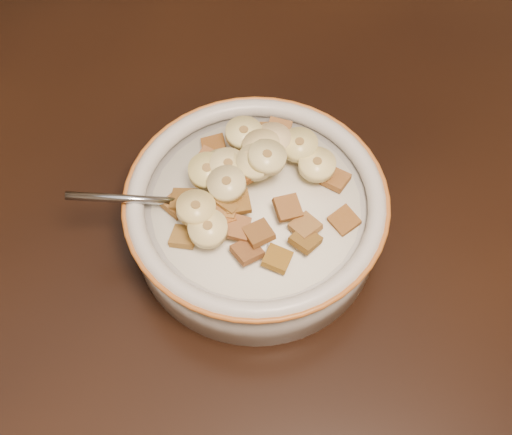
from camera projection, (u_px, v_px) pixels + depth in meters
cereal_bowl at (256, 220)px, 0.61m from camera, size 0.21×0.21×0.05m
milk at (256, 205)px, 0.59m from camera, size 0.17×0.17×0.00m
spoon at (215, 203)px, 0.58m from camera, size 0.06×0.06×0.01m
cereal_square_0 at (305, 226)px, 0.57m from camera, size 0.02×0.02×0.01m
cereal_square_1 at (214, 146)px, 0.61m from camera, size 0.03×0.03×0.01m
cereal_square_2 at (177, 204)px, 0.58m from camera, size 0.02×0.02×0.01m
cereal_square_3 at (307, 155)px, 0.60m from camera, size 0.02×0.02×0.01m
cereal_square_4 at (225, 209)px, 0.57m from camera, size 0.03×0.03×0.01m
cereal_square_5 at (238, 176)px, 0.58m from camera, size 0.02×0.02×0.01m
cereal_square_6 at (336, 179)px, 0.60m from camera, size 0.03×0.03×0.01m
cereal_square_7 at (208, 160)px, 0.60m from camera, size 0.03×0.03×0.01m
cereal_square_8 at (225, 209)px, 0.57m from camera, size 0.02×0.02×0.01m
cereal_square_9 at (247, 251)px, 0.55m from camera, size 0.02×0.02×0.01m
cereal_square_10 at (230, 168)px, 0.59m from camera, size 0.03×0.03×0.01m
cereal_square_11 at (229, 201)px, 0.57m from camera, size 0.03×0.03×0.01m
cereal_square_12 at (260, 133)px, 0.62m from camera, size 0.03×0.03×0.01m
cereal_square_13 at (305, 240)px, 0.56m from camera, size 0.02×0.02×0.01m
cereal_square_14 at (277, 259)px, 0.55m from camera, size 0.03×0.03×0.01m
cereal_square_15 at (259, 233)px, 0.56m from camera, size 0.02×0.02×0.01m
cereal_square_16 at (184, 200)px, 0.58m from camera, size 0.03×0.03×0.01m
cereal_square_17 at (344, 221)px, 0.57m from camera, size 0.02×0.02×0.01m
cereal_square_18 at (224, 185)px, 0.58m from camera, size 0.02×0.02×0.01m
cereal_square_19 at (248, 144)px, 0.61m from camera, size 0.03×0.03×0.01m
cereal_square_20 at (279, 130)px, 0.62m from camera, size 0.03×0.03×0.01m
cereal_square_21 at (237, 227)px, 0.56m from camera, size 0.03×0.03×0.01m
cereal_square_22 at (288, 208)px, 0.57m from camera, size 0.03×0.03×0.01m
cereal_square_23 at (184, 237)px, 0.57m from camera, size 0.03×0.03×0.01m
cereal_square_24 at (254, 146)px, 0.61m from camera, size 0.03×0.03×0.01m
cereal_square_25 at (220, 216)px, 0.56m from camera, size 0.02×0.02×0.01m
cereal_square_26 at (237, 202)px, 0.57m from camera, size 0.03×0.03×0.01m
banana_slice_0 at (227, 184)px, 0.56m from camera, size 0.04×0.04×0.01m
banana_slice_1 at (299, 145)px, 0.60m from camera, size 0.04×0.04×0.01m
banana_slice_2 at (196, 208)px, 0.56m from camera, size 0.03×0.03×0.01m
banana_slice_3 at (221, 167)px, 0.58m from camera, size 0.04×0.04×0.01m
banana_slice_4 at (207, 171)px, 0.58m from camera, size 0.04×0.04×0.01m
banana_slice_5 at (261, 146)px, 0.58m from camera, size 0.04×0.04×0.01m
banana_slice_6 at (317, 164)px, 0.59m from camera, size 0.04×0.04×0.01m
banana_slice_7 at (208, 229)px, 0.55m from camera, size 0.03×0.03×0.01m
banana_slice_8 at (244, 133)px, 0.60m from camera, size 0.03×0.03×0.01m
banana_slice_9 at (256, 162)px, 0.58m from camera, size 0.03×0.03×0.01m
banana_slice_10 at (273, 140)px, 0.60m from camera, size 0.04×0.04×0.01m
banana_slice_11 at (267, 157)px, 0.57m from camera, size 0.04×0.04×0.01m
banana_slice_12 at (228, 166)px, 0.58m from camera, size 0.04×0.04×0.02m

